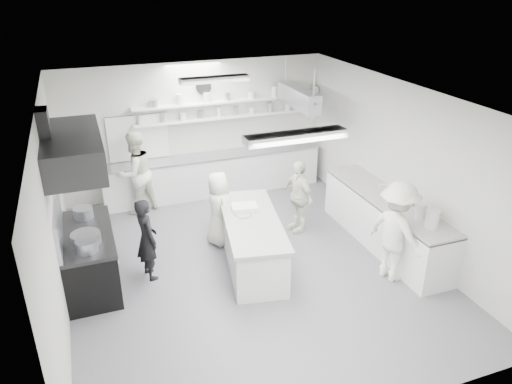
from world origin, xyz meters
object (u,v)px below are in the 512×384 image
object	(u,v)px
back_counter	(214,174)
right_counter	(385,222)
prep_island	(252,243)
stove	(90,260)
cook_back	(136,173)
cook_stove	(147,239)

from	to	relation	value
back_counter	right_counter	distance (m)	4.13
prep_island	stove	bearing A→B (deg)	-177.29
back_counter	right_counter	bearing A→B (deg)	-55.35
back_counter	prep_island	distance (m)	3.17
right_counter	cook_back	bearing A→B (deg)	143.77
stove	back_counter	xyz separation A→B (m)	(2.90, 2.80, 0.01)
right_counter	cook_stove	distance (m)	4.36
cook_stove	cook_back	size ratio (longest dim) A/B	0.81
stove	cook_stove	distance (m)	0.97
back_counter	cook_back	distance (m)	1.88
stove	prep_island	xyz separation A→B (m)	(2.69, -0.36, -0.03)
right_counter	prep_island	world-z (taller)	right_counter
stove	right_counter	bearing A→B (deg)	-6.52
stove	cook_stove	size ratio (longest dim) A/B	1.25
stove	prep_island	bearing A→B (deg)	-7.64
stove	cook_back	distance (m)	2.71
stove	cook_back	world-z (taller)	cook_back
prep_island	cook_stove	bearing A→B (deg)	-177.35
prep_island	cook_back	world-z (taller)	cook_back
back_counter	right_counter	world-z (taller)	right_counter
prep_island	cook_stove	xyz separation A→B (m)	(-1.76, 0.24, 0.30)
stove	prep_island	world-z (taller)	stove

